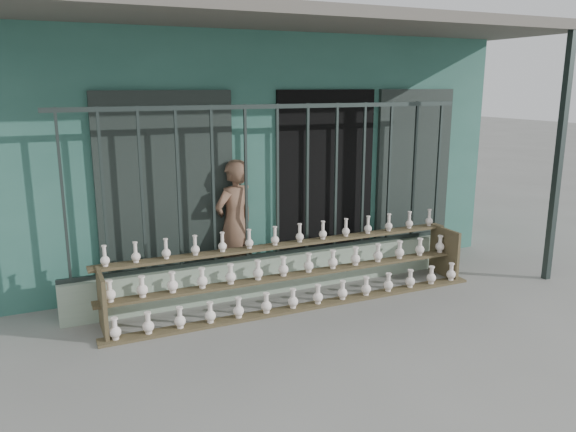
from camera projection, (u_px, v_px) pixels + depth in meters
name	position (u px, v px, depth m)	size (l,w,h in m)	color
ground	(328.00, 331.00, 5.74)	(60.00, 60.00, 0.00)	slate
workshop_building	(206.00, 138.00, 9.12)	(7.40, 6.60, 3.21)	#2D6053
parapet_wall	(278.00, 273.00, 6.84)	(5.00, 0.20, 0.45)	#96AD94
security_fence	(277.00, 182.00, 6.58)	(5.00, 0.04, 1.80)	#283330
shelf_rack	(297.00, 271.00, 6.46)	(4.50, 0.68, 0.85)	brown
elderly_woman	(235.00, 224.00, 6.86)	(0.58, 0.38, 1.59)	brown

